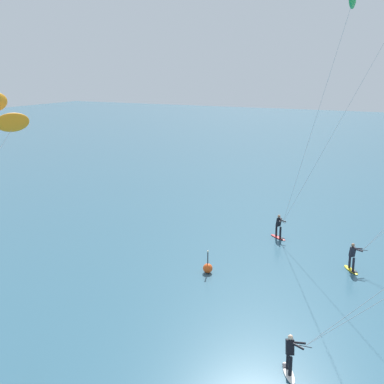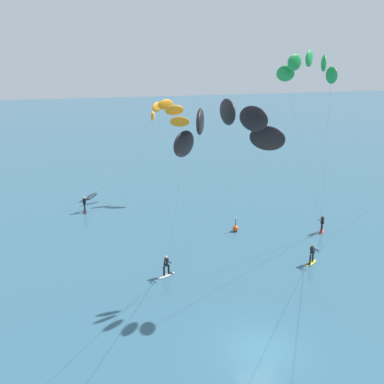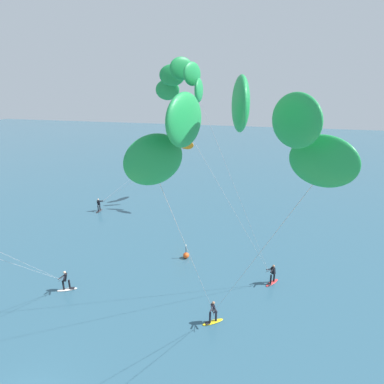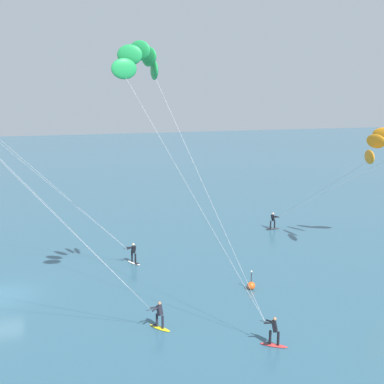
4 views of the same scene
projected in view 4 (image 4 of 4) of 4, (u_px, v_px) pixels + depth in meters
name	position (u px, v px, depth m)	size (l,w,h in m)	color
ground_plane	(2.00, 296.00, 34.78)	(240.00, 240.00, 0.00)	#2D566B
kitesurfer_mid_water	(147.00, 74.00, 28.53)	(7.99, 8.55, 16.36)	red
kitesurfer_far_out	(380.00, 148.00, 41.97)	(11.93, 9.20, 10.63)	#333338
marker_buoy	(251.00, 285.00, 35.78)	(0.56, 0.56, 1.38)	#EA5119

